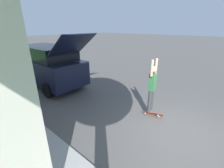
{
  "coord_description": "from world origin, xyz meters",
  "views": [
    {
      "loc": [
        -4.45,
        -1.07,
        3.25
      ],
      "look_at": [
        -0.05,
        2.66,
        1.03
      ],
      "focal_mm": 24.0,
      "sensor_mm": 36.0,
      "label": 1
    }
  ],
  "objects_px": {
    "car_down_street": "(9,49)",
    "skateboard": "(152,114)",
    "suv_parked": "(49,65)",
    "skateboarder": "(152,85)"
  },
  "relations": [
    {
      "from": "car_down_street",
      "to": "skateboard",
      "type": "relative_size",
      "value": 5.71
    },
    {
      "from": "suv_parked",
      "to": "skateboard",
      "type": "relative_size",
      "value": 6.8
    },
    {
      "from": "suv_parked",
      "to": "skateboarder",
      "type": "bearing_deg",
      "value": -83.19
    },
    {
      "from": "suv_parked",
      "to": "skateboard",
      "type": "distance_m",
      "value": 6.22
    },
    {
      "from": "suv_parked",
      "to": "skateboard",
      "type": "height_order",
      "value": "suv_parked"
    },
    {
      "from": "car_down_street",
      "to": "suv_parked",
      "type": "bearing_deg",
      "value": -98.94
    },
    {
      "from": "car_down_street",
      "to": "skateboard",
      "type": "height_order",
      "value": "car_down_street"
    },
    {
      "from": "skateboarder",
      "to": "suv_parked",
      "type": "bearing_deg",
      "value": 96.81
    },
    {
      "from": "car_down_street",
      "to": "skateboard",
      "type": "distance_m",
      "value": 20.27
    },
    {
      "from": "suv_parked",
      "to": "car_down_street",
      "type": "relative_size",
      "value": 1.19
    }
  ]
}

